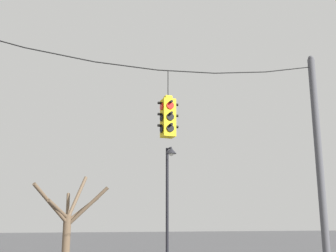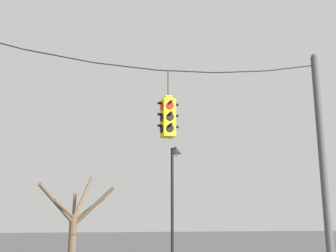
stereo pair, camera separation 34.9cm
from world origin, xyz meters
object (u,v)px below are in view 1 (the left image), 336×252
Objects in this scene: traffic_light_over_intersection at (168,117)px; street_lamp at (169,185)px; utility_pole_right at (320,172)px; bare_tree at (69,226)px.

traffic_light_over_intersection is 6.49m from street_lamp.
utility_pole_right is 1.74× the size of bare_tree.
utility_pole_right is at bearing -0.00° from traffic_light_over_intersection.
traffic_light_over_intersection is (-4.90, 0.00, 1.26)m from utility_pole_right.
utility_pole_right reaches higher than traffic_light_over_intersection.
utility_pole_right is 5.06m from traffic_light_over_intersection.
bare_tree is (-1.44, 8.05, -2.88)m from traffic_light_over_intersection.
traffic_light_over_intersection is 0.44× the size of bare_tree.
utility_pole_right is 10.37m from bare_tree.
utility_pole_right reaches higher than street_lamp.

